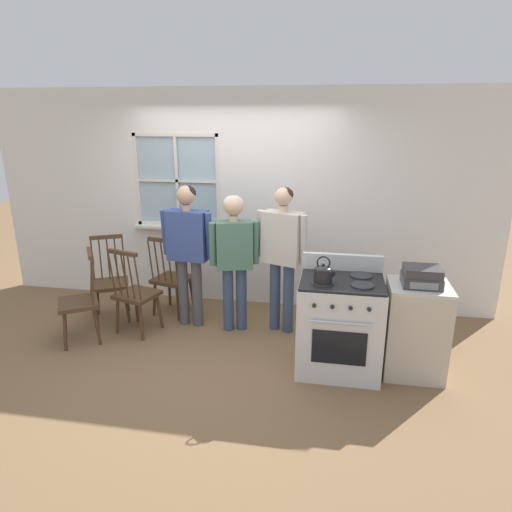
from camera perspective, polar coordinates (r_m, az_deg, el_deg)
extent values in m
plane|color=brown|center=(4.93, -5.70, -11.74)|extent=(16.00, 16.00, 0.00)
cube|color=white|center=(6.62, -22.00, 7.10)|extent=(1.87, 0.06, 2.70)
cube|color=white|center=(5.63, 12.73, 6.32)|extent=(3.42, 0.06, 2.70)
cube|color=white|center=(6.18, -9.27, -0.69)|extent=(1.11, 0.06, 0.99)
cube|color=white|center=(5.88, -10.23, 17.53)|extent=(1.11, 0.06, 0.54)
cube|color=silver|center=(5.98, -9.75, 3.47)|extent=(1.17, 0.10, 0.03)
cube|color=#9EB7C6|center=(5.95, -9.75, 9.30)|extent=(1.05, 0.01, 1.11)
cube|color=silver|center=(5.92, -9.85, 9.25)|extent=(0.04, 0.02, 1.17)
cube|color=silver|center=(5.92, -9.85, 9.25)|extent=(1.11, 0.02, 0.04)
cube|color=silver|center=(6.12, -14.63, 9.21)|extent=(0.04, 0.03, 1.17)
cube|color=silver|center=(5.76, -4.77, 9.23)|extent=(0.04, 0.03, 1.17)
cube|color=silver|center=(5.87, -10.14, 14.72)|extent=(1.11, 0.03, 0.04)
cube|color=silver|center=(6.02, -9.57, 3.93)|extent=(1.11, 0.03, 0.04)
cube|color=#4C331E|center=(5.32, -14.63, -4.70)|extent=(0.52, 0.50, 0.04)
cylinder|color=#4C331E|center=(5.42, -11.96, -6.76)|extent=(0.08, 0.06, 0.42)
cylinder|color=#4C331E|center=(5.62, -14.71, -6.04)|extent=(0.06, 0.08, 0.42)
cylinder|color=#4C331E|center=(5.20, -14.15, -8.00)|extent=(0.06, 0.08, 0.42)
cylinder|color=#4C331E|center=(5.41, -16.92, -7.20)|extent=(0.08, 0.06, 0.42)
cylinder|color=#4C331E|center=(5.00, -14.55, -2.93)|extent=(0.04, 0.07, 0.52)
cylinder|color=#4C331E|center=(5.05, -15.33, -2.76)|extent=(0.04, 0.07, 0.52)
cylinder|color=#4C331E|center=(5.11, -16.08, -2.59)|extent=(0.04, 0.07, 0.52)
cylinder|color=#4C331E|center=(5.17, -16.83, -2.43)|extent=(0.04, 0.07, 0.52)
cylinder|color=#4C331E|center=(5.23, -17.55, -2.27)|extent=(0.04, 0.07, 0.52)
cube|color=#4C331E|center=(5.03, -16.35, 0.39)|extent=(0.38, 0.15, 0.04)
cube|color=#4C331E|center=(5.73, -17.77, -3.39)|extent=(0.55, 0.54, 0.04)
cylinder|color=#4C331E|center=(5.67, -19.30, -6.28)|extent=(0.06, 0.09, 0.42)
cylinder|color=#4C331E|center=(5.66, -15.85, -6.00)|extent=(0.09, 0.06, 0.42)
cylinder|color=#4C331E|center=(5.97, -19.17, -5.07)|extent=(0.09, 0.06, 0.42)
cylinder|color=#4C331E|center=(5.95, -15.90, -4.81)|extent=(0.06, 0.09, 0.42)
cylinder|color=#4C331E|center=(5.81, -19.75, -0.53)|extent=(0.05, 0.07, 0.52)
cylinder|color=#4C331E|center=(5.81, -18.87, -0.45)|extent=(0.05, 0.07, 0.52)
cylinder|color=#4C331E|center=(5.80, -17.98, -0.38)|extent=(0.05, 0.07, 0.52)
cylinder|color=#4C331E|center=(5.80, -17.10, -0.30)|extent=(0.05, 0.07, 0.52)
cylinder|color=#4C331E|center=(5.80, -16.21, -0.23)|extent=(0.05, 0.07, 0.52)
cube|color=#4C331E|center=(5.73, -18.24, 2.27)|extent=(0.36, 0.20, 0.04)
cube|color=#4C331E|center=(5.71, -10.39, -2.88)|extent=(0.50, 0.49, 0.04)
cylinder|color=#4C331E|center=(5.83, -7.99, -4.78)|extent=(0.08, 0.06, 0.42)
cylinder|color=#4C331E|center=(6.00, -10.75, -4.23)|extent=(0.06, 0.08, 0.42)
cylinder|color=#4C331E|center=(5.58, -9.73, -5.89)|extent=(0.06, 0.08, 0.42)
cylinder|color=#4C331E|center=(5.77, -12.56, -5.28)|extent=(0.08, 0.06, 0.42)
cylinder|color=#4C331E|center=(5.39, -9.97, -1.11)|extent=(0.04, 0.08, 0.52)
cylinder|color=#4C331E|center=(5.44, -10.76, -0.98)|extent=(0.04, 0.08, 0.52)
cylinder|color=#4C331E|center=(5.49, -11.53, -0.86)|extent=(0.04, 0.08, 0.52)
cylinder|color=#4C331E|center=(5.54, -12.29, -0.74)|extent=(0.04, 0.08, 0.52)
cylinder|color=#4C331E|center=(5.59, -13.03, -0.62)|extent=(0.04, 0.08, 0.52)
cube|color=#4C331E|center=(5.41, -11.71, 1.94)|extent=(0.38, 0.13, 0.04)
cube|color=#4C331E|center=(5.29, -21.34, -5.49)|extent=(0.56, 0.57, 0.04)
cylinder|color=#4C331E|center=(5.54, -22.79, -7.24)|extent=(0.09, 0.06, 0.42)
cylinder|color=#4C331E|center=(5.23, -22.77, -8.72)|extent=(0.06, 0.09, 0.42)
cylinder|color=#4C331E|center=(5.54, -19.48, -6.87)|extent=(0.06, 0.09, 0.42)
cylinder|color=#4C331E|center=(5.23, -19.25, -8.32)|extent=(0.09, 0.06, 0.42)
cylinder|color=#4C331E|center=(5.37, -19.91, -1.99)|extent=(0.07, 0.05, 0.52)
cylinder|color=#4C331E|center=(5.29, -19.85, -2.29)|extent=(0.07, 0.05, 0.52)
cylinder|color=#4C331E|center=(5.20, -19.80, -2.60)|extent=(0.07, 0.05, 0.52)
cylinder|color=#4C331E|center=(5.12, -19.74, -2.93)|extent=(0.07, 0.05, 0.52)
cylinder|color=#4C331E|center=(5.03, -19.68, -3.26)|extent=(0.07, 0.05, 0.52)
cube|color=#4C331E|center=(5.12, -20.12, 0.32)|extent=(0.24, 0.34, 0.04)
cylinder|color=#4C4C51|center=(5.41, -9.06, -4.41)|extent=(0.12, 0.12, 0.80)
cylinder|color=#4C4C51|center=(5.35, -7.36, -4.61)|extent=(0.12, 0.12, 0.80)
cube|color=#384C8E|center=(5.16, -8.55, 2.56)|extent=(0.47, 0.25, 0.57)
cylinder|color=#384C8E|center=(5.25, -11.28, 2.92)|extent=(0.09, 0.12, 0.52)
cylinder|color=#384C8E|center=(5.04, -5.90, 2.56)|extent=(0.09, 0.12, 0.52)
cylinder|color=tan|center=(5.09, -8.71, 6.01)|extent=(0.10, 0.10, 0.07)
sphere|color=tan|center=(5.07, -8.78, 7.54)|extent=(0.21, 0.21, 0.21)
ellipsoid|color=black|center=(5.08, -8.72, 7.78)|extent=(0.21, 0.21, 0.17)
cylinder|color=#384766|center=(5.22, -3.49, -5.39)|extent=(0.12, 0.12, 0.75)
cylinder|color=#384766|center=(5.23, -1.83, -5.31)|extent=(0.12, 0.12, 0.75)
cube|color=#4C7560|center=(5.01, -2.77, 1.41)|extent=(0.44, 0.32, 0.53)
cylinder|color=#4C7560|center=(4.97, -5.44, 1.48)|extent=(0.11, 0.13, 0.49)
cylinder|color=#4C7560|center=(5.01, -0.08, 1.68)|extent=(0.11, 0.13, 0.49)
cylinder|color=beige|center=(4.93, -2.82, 4.71)|extent=(0.10, 0.10, 0.06)
sphere|color=beige|center=(4.90, -2.84, 6.30)|extent=(0.22, 0.22, 0.22)
ellipsoid|color=silver|center=(4.92, -2.86, 6.56)|extent=(0.22, 0.22, 0.18)
cylinder|color=#384766|center=(5.22, 2.39, -4.96)|extent=(0.12, 0.12, 0.82)
cylinder|color=#384766|center=(5.16, 4.06, -5.30)|extent=(0.12, 0.12, 0.82)
cube|color=beige|center=(4.96, 3.35, 2.29)|extent=(0.48, 0.34, 0.57)
cylinder|color=beige|center=(5.05, 0.65, 2.87)|extent=(0.11, 0.13, 0.53)
cylinder|color=beige|center=(4.84, 5.98, 2.10)|extent=(0.11, 0.13, 0.53)
cylinder|color=beige|center=(4.89, 3.42, 5.92)|extent=(0.10, 0.10, 0.07)
sphere|color=beige|center=(4.86, 3.45, 7.45)|extent=(0.20, 0.20, 0.20)
ellipsoid|color=#332319|center=(4.88, 3.53, 7.68)|extent=(0.20, 0.20, 0.16)
cube|color=silver|center=(4.48, 10.38, -8.66)|extent=(0.78, 0.64, 0.90)
cube|color=black|center=(4.29, 10.72, -3.11)|extent=(0.77, 0.61, 0.02)
cylinder|color=#2D2D30|center=(4.17, 8.32, -3.36)|extent=(0.20, 0.20, 0.02)
cylinder|color=#2D2D30|center=(4.18, 13.15, -3.61)|extent=(0.20, 0.20, 0.02)
cylinder|color=#2D2D30|center=(4.41, 8.45, -2.19)|extent=(0.20, 0.20, 0.02)
cylinder|color=#2D2D30|center=(4.42, 13.01, -2.43)|extent=(0.20, 0.20, 0.02)
cube|color=silver|center=(4.54, 10.78, -0.75)|extent=(0.78, 0.06, 0.16)
cube|color=black|center=(4.21, 10.33, -11.24)|extent=(0.48, 0.01, 0.32)
cylinder|color=silver|center=(4.08, 10.52, -8.27)|extent=(0.55, 0.02, 0.02)
cylinder|color=#232326|center=(4.03, 7.28, -6.17)|extent=(0.04, 0.02, 0.04)
cylinder|color=#232326|center=(4.03, 9.51, -6.29)|extent=(0.04, 0.02, 0.04)
cylinder|color=#232326|center=(4.03, 11.75, -6.40)|extent=(0.04, 0.02, 0.04)
cylinder|color=#232326|center=(4.04, 13.97, -6.51)|extent=(0.04, 0.02, 0.04)
cylinder|color=black|center=(4.14, 8.36, -2.47)|extent=(0.17, 0.17, 0.12)
ellipsoid|color=black|center=(4.12, 8.40, -1.69)|extent=(0.16, 0.16, 0.07)
sphere|color=black|center=(4.11, 8.42, -1.09)|extent=(0.03, 0.03, 0.03)
cylinder|color=black|center=(4.14, 9.49, -2.30)|extent=(0.08, 0.03, 0.07)
torus|color=black|center=(4.10, 8.44, -0.83)|extent=(0.12, 0.01, 0.12)
cylinder|color=#935B3D|center=(5.93, -9.24, 4.02)|extent=(0.13, 0.13, 0.10)
cylinder|color=#33261C|center=(5.92, -9.26, 4.41)|extent=(0.12, 0.12, 0.01)
cone|color=#286033|center=(5.91, -9.10, 5.12)|extent=(0.05, 0.04, 0.14)
cone|color=#286033|center=(5.93, -9.29, 4.80)|extent=(0.04, 0.05, 0.07)
cone|color=#286033|center=(5.90, -9.48, 5.11)|extent=(0.07, 0.05, 0.14)
cone|color=#286033|center=(5.90, -9.26, 4.70)|extent=(0.04, 0.04, 0.06)
cube|color=beige|center=(4.60, 19.26, -8.84)|extent=(0.55, 0.50, 0.87)
cube|color=beige|center=(4.43, 19.84, -3.60)|extent=(0.55, 0.50, 0.03)
cube|color=#38383A|center=(4.39, 19.96, -2.90)|extent=(0.34, 0.28, 0.10)
cube|color=#38383A|center=(4.36, 20.08, -1.79)|extent=(0.32, 0.27, 0.08)
cube|color=gray|center=(4.26, 20.26, -3.56)|extent=(0.24, 0.01, 0.06)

